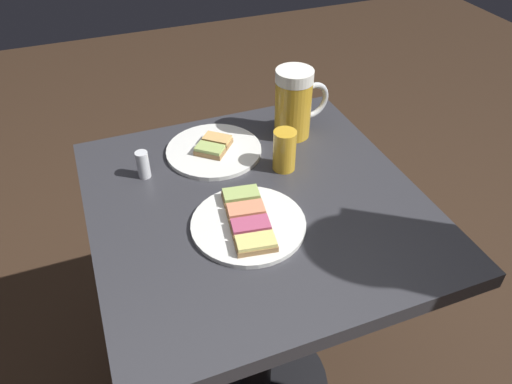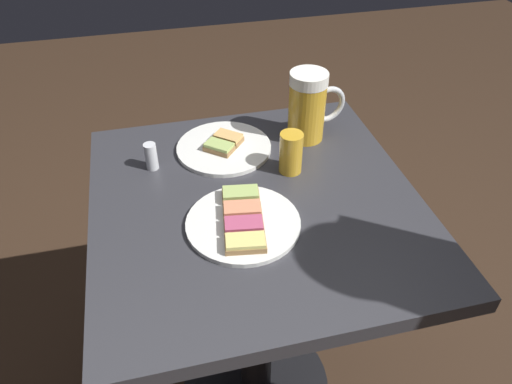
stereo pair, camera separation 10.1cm
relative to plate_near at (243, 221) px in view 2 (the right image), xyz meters
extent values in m
plane|color=#382619|center=(-0.07, 0.04, -0.76)|extent=(6.00, 6.00, 0.00)
cylinder|color=black|center=(-0.07, 0.04, -0.75)|extent=(0.44, 0.44, 0.01)
cylinder|color=black|center=(-0.07, 0.04, -0.39)|extent=(0.09, 0.09, 0.72)
cube|color=#333338|center=(-0.07, 0.04, -0.03)|extent=(0.70, 0.68, 0.04)
cylinder|color=white|center=(0.00, 0.00, 0.00)|extent=(0.23, 0.23, 0.01)
cube|color=#9E7547|center=(0.07, -0.01, 0.01)|extent=(0.05, 0.08, 0.01)
cube|color=#EFE07A|center=(0.07, -0.01, 0.02)|extent=(0.05, 0.08, 0.01)
cube|color=#9E7547|center=(0.02, 0.00, 0.01)|extent=(0.05, 0.08, 0.01)
cube|color=#BC4C70|center=(0.02, 0.00, 0.02)|extent=(0.05, 0.08, 0.01)
cube|color=#9E7547|center=(-0.02, 0.00, 0.01)|extent=(0.05, 0.08, 0.01)
cube|color=#EA8E66|center=(-0.02, 0.00, 0.02)|extent=(0.05, 0.08, 0.01)
cube|color=#9E7547|center=(-0.07, 0.01, 0.01)|extent=(0.05, 0.08, 0.01)
cube|color=#ADC66B|center=(-0.07, 0.01, 0.02)|extent=(0.05, 0.08, 0.01)
cylinder|color=white|center=(-0.27, 0.01, 0.00)|extent=(0.23, 0.23, 0.01)
cube|color=#9E7547|center=(-0.25, 0.00, 0.01)|extent=(0.07, 0.08, 0.01)
cube|color=#ADC66B|center=(-0.25, 0.00, 0.02)|extent=(0.07, 0.07, 0.01)
cube|color=#9E7547|center=(-0.29, 0.03, 0.01)|extent=(0.07, 0.08, 0.01)
cube|color=#E5B266|center=(-0.29, 0.03, 0.02)|extent=(0.07, 0.07, 0.01)
cylinder|color=gold|center=(-0.28, 0.22, 0.06)|extent=(0.09, 0.09, 0.14)
cylinder|color=white|center=(-0.28, 0.22, 0.15)|extent=(0.09, 0.09, 0.03)
torus|color=silver|center=(-0.28, 0.27, 0.07)|extent=(0.03, 0.10, 0.09)
cylinder|color=gold|center=(-0.15, 0.14, 0.04)|extent=(0.05, 0.05, 0.10)
cylinder|color=silver|center=(-0.23, -0.16, 0.02)|extent=(0.03, 0.03, 0.06)
camera|label=1|loc=(0.66, -0.24, 0.65)|focal=34.10mm
camera|label=2|loc=(0.69, -0.14, 0.65)|focal=34.10mm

